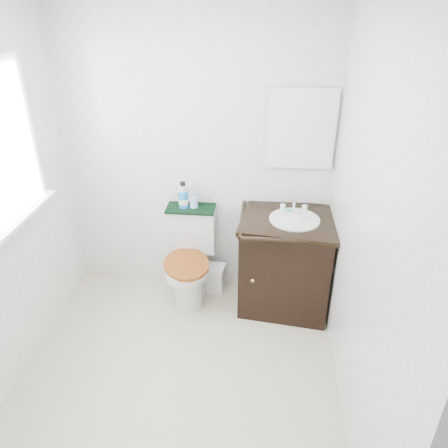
% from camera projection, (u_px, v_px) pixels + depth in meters
% --- Properties ---
extents(floor, '(2.40, 2.40, 0.00)m').
position_uv_depth(floor, '(177.00, 377.00, 3.05)').
color(floor, '#B8B094').
rests_on(floor, ground).
extents(wall_back, '(2.40, 0.00, 2.40)m').
position_uv_depth(wall_back, '(197.00, 156.00, 3.54)').
color(wall_back, silver).
rests_on(wall_back, ground).
extents(wall_front, '(2.40, 0.00, 2.40)m').
position_uv_depth(wall_front, '(91.00, 398.00, 1.43)').
color(wall_front, silver).
rests_on(wall_front, ground).
extents(wall_right, '(0.00, 2.40, 2.40)m').
position_uv_depth(wall_right, '(364.00, 235.00, 2.40)').
color(wall_right, silver).
rests_on(wall_right, ground).
extents(mirror, '(0.50, 0.02, 0.60)m').
position_uv_depth(mirror, '(301.00, 129.00, 3.34)').
color(mirror, silver).
rests_on(mirror, wall_back).
extents(toilet, '(0.46, 0.66, 0.77)m').
position_uv_depth(toilet, '(190.00, 260.00, 3.75)').
color(toilet, silver).
rests_on(toilet, floor).
extents(vanity, '(0.82, 0.73, 0.92)m').
position_uv_depth(vanity, '(287.00, 260.00, 3.58)').
color(vanity, black).
rests_on(vanity, floor).
extents(trash_bin, '(0.20, 0.17, 0.26)m').
position_uv_depth(trash_bin, '(215.00, 278.00, 3.87)').
color(trash_bin, silver).
rests_on(trash_bin, floor).
extents(towel, '(0.41, 0.22, 0.02)m').
position_uv_depth(towel, '(191.00, 208.00, 3.65)').
color(towel, black).
rests_on(towel, toilet).
extents(mouthwash_bottle, '(0.08, 0.08, 0.22)m').
position_uv_depth(mouthwash_bottle, '(183.00, 196.00, 3.60)').
color(mouthwash_bottle, blue).
rests_on(mouthwash_bottle, towel).
extents(cup, '(0.07, 0.07, 0.09)m').
position_uv_depth(cup, '(194.00, 202.00, 3.63)').
color(cup, '#8FBCEA').
rests_on(cup, towel).
extents(soap_bar, '(0.08, 0.05, 0.02)m').
position_uv_depth(soap_bar, '(289.00, 210.00, 3.49)').
color(soap_bar, '#197978').
rests_on(soap_bar, vanity).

